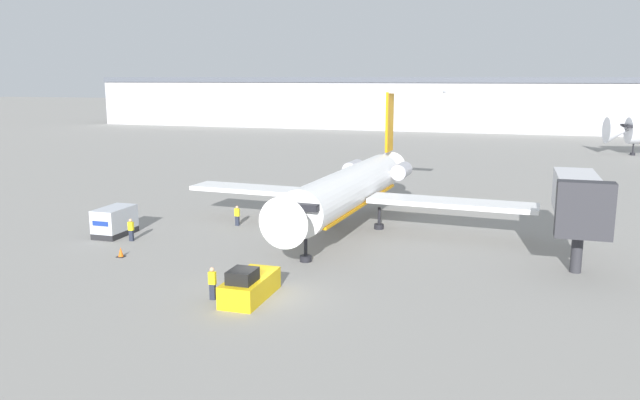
% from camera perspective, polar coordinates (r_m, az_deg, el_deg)
% --- Properties ---
extents(ground_plane, '(600.00, 600.00, 0.00)m').
position_cam_1_polar(ground_plane, '(35.40, -5.62, -8.98)').
color(ground_plane, gray).
extents(terminal_building, '(180.00, 16.80, 12.21)m').
position_cam_1_polar(terminal_building, '(151.29, 12.26, 8.61)').
color(terminal_building, '#B2B2B7').
rests_on(terminal_building, ground).
extents(airplane_main, '(28.92, 26.49, 10.89)m').
position_cam_1_polar(airplane_main, '(50.22, 2.87, 1.17)').
color(airplane_main, white).
rests_on(airplane_main, ground).
extents(pushback_tug, '(1.95, 4.58, 1.95)m').
position_cam_1_polar(pushback_tug, '(35.28, -6.44, -7.79)').
color(pushback_tug, yellow).
rests_on(pushback_tug, ground).
extents(luggage_cart, '(1.95, 3.58, 2.22)m').
position_cam_1_polar(luggage_cart, '(51.18, -18.25, -1.88)').
color(luggage_cart, '#232326').
rests_on(luggage_cart, ground).
extents(worker_near_tug, '(0.40, 0.26, 1.87)m').
position_cam_1_polar(worker_near_tug, '(35.30, -9.81, -7.44)').
color(worker_near_tug, '#232838').
rests_on(worker_near_tug, ground).
extents(worker_by_wing, '(0.40, 0.24, 1.69)m').
position_cam_1_polar(worker_by_wing, '(52.32, -7.59, -1.39)').
color(worker_by_wing, '#232838').
rests_on(worker_by_wing, ground).
extents(worker_on_apron, '(0.40, 0.24, 1.72)m').
position_cam_1_polar(worker_on_apron, '(49.12, -16.89, -2.58)').
color(worker_on_apron, '#232838').
rests_on(worker_on_apron, ground).
extents(traffic_cone_left, '(0.51, 0.51, 0.68)m').
position_cam_1_polar(traffic_cone_left, '(45.15, -17.75, -4.58)').
color(traffic_cone_left, black).
rests_on(traffic_cone_left, ground).
extents(jet_bridge, '(3.20, 9.56, 6.19)m').
position_cam_1_polar(jet_bridge, '(43.50, 22.54, 0.08)').
color(jet_bridge, '#2D2D33').
rests_on(jet_bridge, ground).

